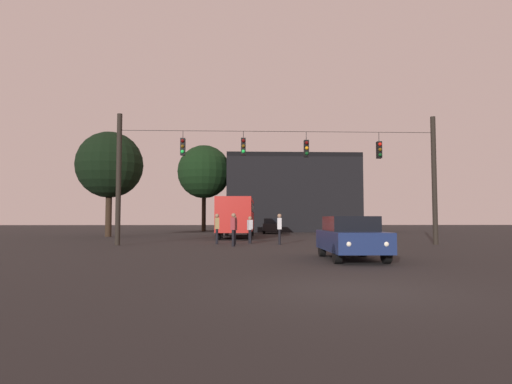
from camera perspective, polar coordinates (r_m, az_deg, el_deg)
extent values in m
plane|color=black|center=(33.56, 1.60, -5.93)|extent=(168.00, 168.00, 0.00)
cylinder|color=black|center=(25.88, -17.05, 1.59)|extent=(0.28, 0.28, 7.28)
cylinder|color=black|center=(27.37, 21.70, 1.41)|extent=(0.28, 0.28, 7.28)
cylinder|color=black|center=(25.51, 2.87, 7.68)|extent=(17.72, 0.02, 0.02)
cylinder|color=black|center=(25.56, -9.26, 7.20)|extent=(0.03, 0.03, 0.42)
cube|color=black|center=(25.44, -9.27, 5.69)|extent=(0.26, 0.32, 0.95)
sphere|color=#510A0A|center=(25.31, -9.32, 6.43)|extent=(0.20, 0.20, 0.20)
sphere|color=#5B3D0C|center=(25.26, -9.32, 5.76)|extent=(0.20, 0.20, 0.20)
sphere|color=#1EE04C|center=(25.21, -9.33, 5.09)|extent=(0.20, 0.20, 0.20)
cylinder|color=black|center=(25.37, -1.62, 7.28)|extent=(0.03, 0.03, 0.38)
cube|color=black|center=(25.25, -1.62, 5.79)|extent=(0.26, 0.32, 0.95)
sphere|color=#510A0A|center=(25.13, -1.61, 6.53)|extent=(0.20, 0.20, 0.20)
sphere|color=#5B3D0C|center=(25.08, -1.62, 5.86)|extent=(0.20, 0.20, 0.20)
sphere|color=#1EE04C|center=(25.03, -1.62, 5.18)|extent=(0.20, 0.20, 0.20)
cylinder|color=black|center=(25.65, 6.40, 7.07)|extent=(0.03, 0.03, 0.48)
cube|color=black|center=(25.53, 6.41, 5.50)|extent=(0.26, 0.32, 0.95)
sphere|color=#510A0A|center=(25.40, 6.46, 6.23)|extent=(0.20, 0.20, 0.20)
sphere|color=orange|center=(25.35, 6.47, 5.56)|extent=(0.20, 0.20, 0.20)
sphere|color=#0C4219|center=(25.30, 6.47, 4.89)|extent=(0.20, 0.20, 0.20)
cylinder|color=black|center=(26.58, 15.34, 6.74)|extent=(0.03, 0.03, 0.53)
cube|color=black|center=(26.46, 15.36, 5.16)|extent=(0.26, 0.32, 0.95)
sphere|color=red|center=(26.34, 15.47, 5.87)|extent=(0.20, 0.20, 0.20)
sphere|color=#5B3D0C|center=(26.29, 15.48, 5.22)|extent=(0.20, 0.20, 0.20)
sphere|color=#0C4219|center=(26.25, 15.49, 4.57)|extent=(0.20, 0.20, 0.20)
cube|color=#B21E19|center=(35.90, -2.42, -2.97)|extent=(3.06, 11.11, 2.50)
cube|color=black|center=(35.91, -2.41, -2.00)|extent=(3.06, 10.46, 0.70)
cylinder|color=black|center=(39.93, -3.71, -4.82)|extent=(0.33, 1.01, 1.00)
cylinder|color=black|center=(39.82, -0.51, -4.83)|extent=(0.33, 1.01, 1.00)
cylinder|color=black|center=(33.79, -4.51, -5.05)|extent=(0.33, 1.01, 1.00)
cylinder|color=black|center=(33.67, -0.73, -5.07)|extent=(0.33, 1.01, 1.00)
cylinder|color=black|center=(31.82, -4.83, -5.15)|extent=(0.33, 1.01, 1.00)
cylinder|color=black|center=(31.69, -0.82, -5.16)|extent=(0.33, 1.01, 1.00)
cube|color=beige|center=(39.20, -2.16, -2.13)|extent=(2.60, 0.93, 0.56)
cube|color=beige|center=(33.17, -2.67, -1.87)|extent=(2.60, 0.93, 0.56)
cube|color=navy|center=(16.22, 11.99, -6.09)|extent=(1.87, 4.33, 0.68)
cube|color=black|center=(16.35, 11.84, -3.96)|extent=(1.62, 2.35, 0.52)
cylinder|color=black|center=(15.08, 16.21, -7.52)|extent=(0.23, 0.64, 0.64)
cylinder|color=black|center=(14.69, 10.26, -7.71)|extent=(0.23, 0.64, 0.64)
cylinder|color=black|center=(17.80, 13.44, -6.93)|extent=(0.23, 0.64, 0.64)
cylinder|color=black|center=(17.47, 8.38, -7.05)|extent=(0.23, 0.64, 0.64)
sphere|color=white|center=(14.35, 16.18, -6.37)|extent=(0.18, 0.18, 0.18)
sphere|color=white|center=(14.05, 11.67, -6.50)|extent=(0.18, 0.18, 0.18)
cube|color=black|center=(45.51, 2.00, -4.46)|extent=(2.00, 4.38, 0.68)
cube|color=black|center=(45.35, 2.01, -3.71)|extent=(1.69, 2.39, 0.52)
cylinder|color=black|center=(46.92, 0.99, -4.85)|extent=(0.25, 0.65, 0.64)
cylinder|color=black|center=(46.96, 2.93, -4.85)|extent=(0.25, 0.65, 0.64)
cylinder|color=black|center=(44.08, 1.02, -4.94)|extent=(0.25, 0.65, 0.64)
cylinder|color=black|center=(44.12, 3.08, -4.93)|extent=(0.25, 0.65, 0.64)
sphere|color=white|center=(47.59, 1.24, -4.42)|extent=(0.18, 0.18, 0.18)
sphere|color=white|center=(47.62, 2.63, -4.42)|extent=(0.18, 0.18, 0.18)
cylinder|color=black|center=(25.41, 3.01, -5.72)|extent=(0.14, 0.14, 0.86)
cylinder|color=black|center=(25.57, 3.01, -5.71)|extent=(0.14, 0.14, 0.86)
cube|color=silver|center=(25.47, 3.00, -4.03)|extent=(0.28, 0.38, 0.64)
sphere|color=#8C6B51|center=(25.47, 3.00, -3.04)|extent=(0.23, 0.23, 0.23)
cylinder|color=black|center=(25.68, -2.71, -5.76)|extent=(0.14, 0.14, 0.81)
cylinder|color=black|center=(25.52, -2.75, -5.77)|extent=(0.14, 0.14, 0.81)
cube|color=black|center=(25.58, -2.73, -4.18)|extent=(0.28, 0.38, 0.61)
sphere|color=#8C6B51|center=(25.58, -2.72, -3.26)|extent=(0.22, 0.22, 0.22)
cylinder|color=black|center=(26.67, -0.72, -5.69)|extent=(0.14, 0.14, 0.79)
cylinder|color=black|center=(26.83, -0.82, -5.68)|extent=(0.14, 0.14, 0.79)
cube|color=silver|center=(26.73, -0.77, -4.20)|extent=(0.33, 0.41, 0.59)
sphere|color=#8C6B51|center=(26.73, -0.77, -3.33)|extent=(0.21, 0.21, 0.21)
cylinder|color=black|center=(23.79, -2.82, -5.87)|extent=(0.14, 0.14, 0.87)
cylinder|color=black|center=(23.64, -2.93, -5.88)|extent=(0.14, 0.14, 0.87)
cube|color=maroon|center=(23.69, -2.87, -4.04)|extent=(0.33, 0.41, 0.65)
sphere|color=#8C6B51|center=(23.69, -2.86, -2.97)|extent=(0.23, 0.23, 0.23)
cylinder|color=black|center=(26.10, -4.99, -5.65)|extent=(0.14, 0.14, 0.87)
cylinder|color=black|center=(25.94, -4.97, -5.66)|extent=(0.14, 0.14, 0.87)
cube|color=#997F4C|center=(26.00, -4.97, -3.99)|extent=(0.28, 0.38, 0.65)
sphere|color=#8C6B51|center=(26.00, -4.97, -3.02)|extent=(0.23, 0.23, 0.23)
cube|color=black|center=(56.12, 4.22, -0.63)|extent=(15.28, 12.53, 8.46)
cube|color=black|center=(56.52, 4.20, 3.91)|extent=(15.28, 12.53, 0.50)
cylinder|color=#2D2116|center=(39.12, -18.21, -2.45)|extent=(0.51, 0.51, 4.05)
sphere|color=black|center=(39.39, -18.10, 3.31)|extent=(5.51, 5.51, 5.51)
cylinder|color=black|center=(54.02, -6.65, -2.38)|extent=(0.50, 0.50, 4.92)
sphere|color=black|center=(54.31, -6.61, 2.57)|extent=(6.38, 6.38, 6.38)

